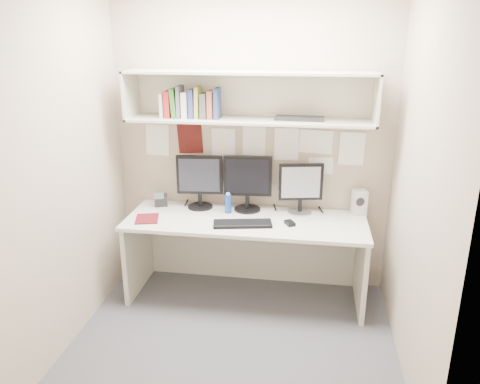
% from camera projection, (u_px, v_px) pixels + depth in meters
% --- Properties ---
extents(floor, '(2.40, 2.00, 0.01)m').
position_uv_depth(floor, '(233.00, 340.00, 3.53)').
color(floor, '#434247').
rests_on(floor, ground).
extents(wall_back, '(2.40, 0.02, 2.60)m').
position_uv_depth(wall_back, '(252.00, 143.00, 4.05)').
color(wall_back, tan).
rests_on(wall_back, ground).
extents(wall_front, '(2.40, 0.02, 2.60)m').
position_uv_depth(wall_front, '(197.00, 235.00, 2.18)').
color(wall_front, tan).
rests_on(wall_front, ground).
extents(wall_left, '(0.02, 2.00, 2.60)m').
position_uv_depth(wall_left, '(65.00, 168.00, 3.29)').
color(wall_left, tan).
rests_on(wall_left, ground).
extents(wall_right, '(0.02, 2.00, 2.60)m').
position_uv_depth(wall_right, '(420.00, 183.00, 2.94)').
color(wall_right, tan).
rests_on(wall_right, ground).
extents(desk, '(2.00, 0.70, 0.73)m').
position_uv_depth(desk, '(246.00, 258.00, 4.02)').
color(desk, beige).
rests_on(desk, floor).
extents(overhead_hutch, '(2.00, 0.38, 0.40)m').
position_uv_depth(overhead_hutch, '(250.00, 96.00, 3.79)').
color(overhead_hutch, beige).
rests_on(overhead_hutch, wall_back).
extents(pinned_papers, '(1.92, 0.01, 0.48)m').
position_uv_depth(pinned_papers, '(252.00, 149.00, 4.07)').
color(pinned_papers, white).
rests_on(pinned_papers, wall_back).
extents(monitor_left, '(0.41, 0.22, 0.47)m').
position_uv_depth(monitor_left, '(200.00, 180.00, 4.10)').
color(monitor_left, black).
rests_on(monitor_left, desk).
extents(monitor_center, '(0.42, 0.23, 0.49)m').
position_uv_depth(monitor_center, '(248.00, 181.00, 4.03)').
color(monitor_center, black).
rests_on(monitor_center, desk).
extents(monitor_right, '(0.37, 0.21, 0.44)m').
position_uv_depth(monitor_right, '(301.00, 186.00, 3.97)').
color(monitor_right, '#A5A5AA').
rests_on(monitor_right, desk).
extents(keyboard, '(0.49, 0.26, 0.02)m').
position_uv_depth(keyboard, '(243.00, 224.00, 3.77)').
color(keyboard, black).
rests_on(keyboard, desk).
extents(mouse, '(0.10, 0.11, 0.03)m').
position_uv_depth(mouse, '(290.00, 223.00, 3.78)').
color(mouse, black).
rests_on(mouse, desk).
extents(speaker, '(0.13, 0.14, 0.22)m').
position_uv_depth(speaker, '(359.00, 202.00, 3.98)').
color(speaker, silver).
rests_on(speaker, desk).
extents(blue_bottle, '(0.06, 0.06, 0.18)m').
position_uv_depth(blue_bottle, '(228.00, 203.00, 4.02)').
color(blue_bottle, navy).
rests_on(blue_bottle, desk).
extents(maroon_notebook, '(0.24, 0.26, 0.01)m').
position_uv_depth(maroon_notebook, '(147.00, 219.00, 3.89)').
color(maroon_notebook, '#5E1017').
rests_on(maroon_notebook, desk).
extents(desk_phone, '(0.14, 0.13, 0.14)m').
position_uv_depth(desk_phone, '(161.00, 200.00, 4.20)').
color(desk_phone, black).
rests_on(desk_phone, desk).
extents(book_stack, '(0.48, 0.16, 0.26)m').
position_uv_depth(book_stack, '(191.00, 104.00, 3.83)').
color(book_stack, '#B8B7B2').
rests_on(book_stack, overhead_hutch).
extents(hutch_tray, '(0.39, 0.16, 0.03)m').
position_uv_depth(hutch_tray, '(299.00, 118.00, 3.75)').
color(hutch_tray, black).
rests_on(hutch_tray, overhead_hutch).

